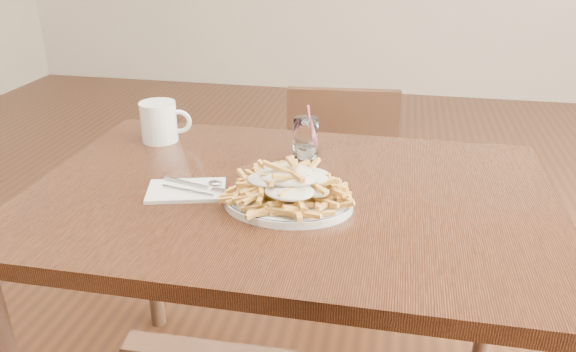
% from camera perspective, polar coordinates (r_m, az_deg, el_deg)
% --- Properties ---
extents(table, '(1.20, 0.80, 0.75)m').
position_cam_1_polar(table, '(1.33, 0.24, -4.51)').
color(table, black).
rests_on(table, ground).
extents(chair_far, '(0.41, 0.41, 0.81)m').
position_cam_1_polar(chair_far, '(2.08, 5.36, 0.12)').
color(chair_far, black).
rests_on(chair_far, ground).
extents(fries_plate, '(0.34, 0.32, 0.02)m').
position_cam_1_polar(fries_plate, '(1.22, 0.00, -2.56)').
color(fries_plate, white).
rests_on(fries_plate, table).
extents(loaded_fries, '(0.26, 0.22, 0.07)m').
position_cam_1_polar(loaded_fries, '(1.20, 0.00, -0.49)').
color(loaded_fries, '#C08F3A').
rests_on(loaded_fries, fries_plate).
extents(napkin, '(0.20, 0.16, 0.01)m').
position_cam_1_polar(napkin, '(1.30, -10.27, -1.45)').
color(napkin, silver).
rests_on(napkin, table).
extents(cutlery, '(0.17, 0.08, 0.01)m').
position_cam_1_polar(cutlery, '(1.30, -10.23, -1.08)').
color(cutlery, silver).
rests_on(cutlery, napkin).
extents(water_glass, '(0.07, 0.07, 0.14)m').
position_cam_1_polar(water_glass, '(1.46, 1.79, 3.65)').
color(water_glass, white).
rests_on(water_glass, table).
extents(coffee_mug, '(0.14, 0.10, 0.11)m').
position_cam_1_polar(coffee_mug, '(1.61, -12.88, 5.40)').
color(coffee_mug, white).
rests_on(coffee_mug, table).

